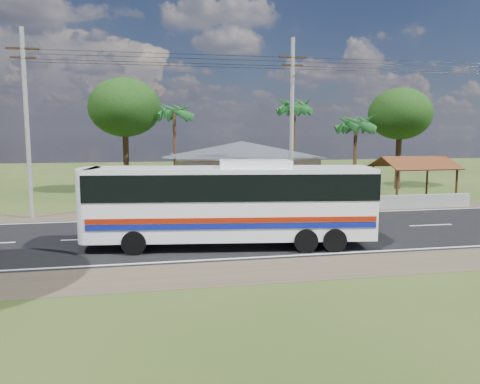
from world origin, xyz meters
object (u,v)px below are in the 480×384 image
at_px(motorcycle, 251,205).
at_px(person, 365,198).
at_px(waiting_shed, 414,164).
at_px(coach_bus, 232,198).

bearing_deg(motorcycle, person, -112.58).
distance_m(motorcycle, person, 7.78).
xyz_separation_m(waiting_shed, person, (-5.02, -2.60, -1.96)).
distance_m(coach_bus, motorcycle, 9.15).
bearing_deg(motorcycle, waiting_shed, -101.00).
distance_m(waiting_shed, coach_bus, 19.12).
distance_m(waiting_shed, person, 5.99).
distance_m(waiting_shed, motorcycle, 13.25).
height_order(motorcycle, person, person).
relative_size(coach_bus, motorcycle, 6.77).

